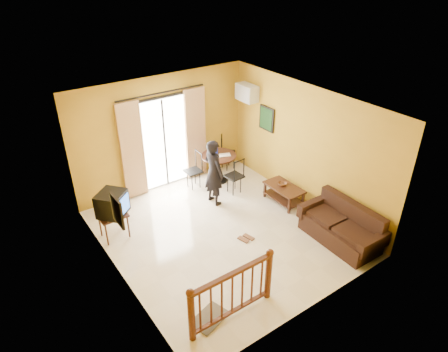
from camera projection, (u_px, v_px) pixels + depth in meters
ground at (223, 232)px, 8.45m from camera, size 5.00×5.00×0.00m
room_shell at (223, 161)px, 7.61m from camera, size 5.00×5.00×5.00m
balcony_door at (165, 142)px, 9.59m from camera, size 2.25×0.14×2.46m
tv_table at (113, 217)px, 8.11m from camera, size 0.56×0.46×0.56m
television at (112, 204)px, 7.96m from camera, size 0.74×0.73×0.49m
picture_left at (117, 211)px, 6.43m from camera, size 0.05×0.42×0.52m
dining_table at (219, 161)px, 10.06m from camera, size 0.89×0.89×0.74m
water_jug at (215, 149)px, 9.96m from camera, size 0.16×0.16×0.30m
serving_tray at (225, 155)px, 9.96m from camera, size 0.33×0.27×0.02m
dining_chairs at (219, 182)px, 10.30m from camera, size 1.77×1.60×0.95m
air_conditioner at (247, 93)px, 9.82m from camera, size 0.31×0.60×0.40m
botanical_print at (267, 119)px, 9.67m from camera, size 0.05×0.50×0.60m
coffee_table at (284, 192)px, 9.34m from camera, size 0.53×0.96×0.42m
bowl at (282, 184)px, 9.30m from camera, size 0.25×0.25×0.06m
sofa at (342, 227)px, 8.10m from camera, size 0.84×1.73×0.82m
standing_person at (214, 172)px, 9.09m from camera, size 0.43×0.61×1.60m
stair_balustrade at (232, 291)px, 6.25m from camera, size 1.63×0.13×1.04m
doormat at (210, 318)px, 6.48m from camera, size 0.69×0.56×0.02m
sandals at (246, 238)px, 8.26m from camera, size 0.30×0.27×0.03m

